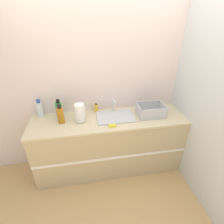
# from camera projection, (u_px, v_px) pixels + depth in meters

# --- Properties ---
(ground_plane) EXTENTS (12.00, 12.00, 0.00)m
(ground_plane) POSITION_uv_depth(u_px,v_px,m) (113.00, 180.00, 2.70)
(ground_plane) COLOR tan
(wall_back) EXTENTS (4.61, 0.06, 2.60)m
(wall_back) POSITION_uv_depth(u_px,v_px,m) (105.00, 86.00, 2.60)
(wall_back) COLOR silver
(wall_back) RESTS_ON ground_plane
(wall_right) EXTENTS (0.06, 2.60, 2.60)m
(wall_right) POSITION_uv_depth(u_px,v_px,m) (187.00, 89.00, 2.49)
(wall_right) COLOR silver
(wall_right) RESTS_ON ground_plane
(counter_cabinet) EXTENTS (2.23, 0.63, 0.93)m
(counter_cabinet) POSITION_uv_depth(u_px,v_px,m) (109.00, 144.00, 2.73)
(counter_cabinet) COLOR tan
(counter_cabinet) RESTS_ON ground_plane
(sink) EXTENTS (0.53, 0.37, 0.23)m
(sink) POSITION_uv_depth(u_px,v_px,m) (115.00, 116.00, 2.53)
(sink) COLOR silver
(sink) RESTS_ON counter_cabinet
(paper_towel_roll) EXTENTS (0.14, 0.14, 0.26)m
(paper_towel_roll) POSITION_uv_depth(u_px,v_px,m) (80.00, 113.00, 2.37)
(paper_towel_roll) COLOR #4C4C51
(paper_towel_roll) RESTS_ON counter_cabinet
(dish_rack) EXTENTS (0.38, 0.28, 0.17)m
(dish_rack) POSITION_uv_depth(u_px,v_px,m) (151.00, 111.00, 2.56)
(dish_rack) COLOR #B7BABF
(dish_rack) RESTS_ON counter_cabinet
(bottle_clear) EXTENTS (0.09, 0.09, 0.26)m
(bottle_clear) POSITION_uv_depth(u_px,v_px,m) (40.00, 109.00, 2.51)
(bottle_clear) COLOR silver
(bottle_clear) RESTS_ON counter_cabinet
(bottle_green) EXTENTS (0.09, 0.09, 0.27)m
(bottle_green) POSITION_uv_depth(u_px,v_px,m) (59.00, 109.00, 2.49)
(bottle_green) COLOR #2D8C3D
(bottle_green) RESTS_ON counter_cabinet
(bottle_amber) EXTENTS (0.09, 0.09, 0.27)m
(bottle_amber) POSITION_uv_depth(u_px,v_px,m) (60.00, 115.00, 2.36)
(bottle_amber) COLOR #B26B19
(bottle_amber) RESTS_ON counter_cabinet
(soap_dispenser) EXTENTS (0.06, 0.06, 0.13)m
(soap_dispenser) POSITION_uv_depth(u_px,v_px,m) (96.00, 108.00, 2.65)
(soap_dispenser) COLOR gold
(soap_dispenser) RESTS_ON counter_cabinet
(sponge) EXTENTS (0.09, 0.06, 0.02)m
(sponge) POSITION_uv_depth(u_px,v_px,m) (112.00, 126.00, 2.32)
(sponge) COLOR yellow
(sponge) RESTS_ON counter_cabinet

